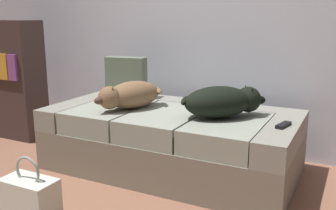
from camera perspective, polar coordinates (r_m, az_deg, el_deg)
couch at (r=2.88m, az=0.46°, el=-5.25°), size 1.83×0.92×0.46m
dog_tan at (r=2.86m, az=-5.78°, el=1.49°), size 0.40×0.57×0.20m
dog_dark at (r=2.63m, az=8.26°, el=0.52°), size 0.55×0.52×0.22m
tv_remote at (r=2.50m, az=16.88°, el=-2.89°), size 0.08×0.16×0.02m
throw_pillow at (r=3.27m, az=-6.27°, el=4.17°), size 0.35×0.17×0.34m
handbag at (r=2.37m, az=-20.00°, el=-12.96°), size 0.32×0.18×0.38m
bookshelf at (r=3.89m, az=-22.03°, el=3.56°), size 0.56×0.30×1.10m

